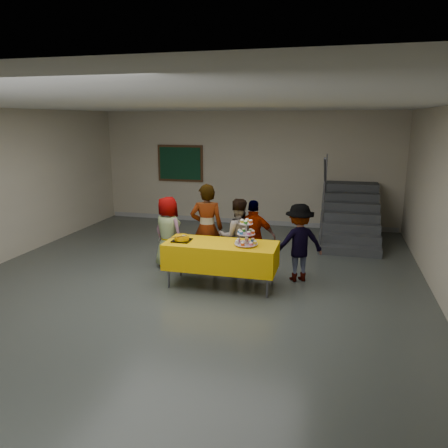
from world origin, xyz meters
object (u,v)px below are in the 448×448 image
object	(u,v)px
cupcake_stand	(246,235)
staircase	(349,218)
noticeboard	(180,163)
bake_table	(221,255)
schoolchild_a	(168,232)
schoolchild_b	(207,228)
schoolchild_d	(254,237)
schoolchild_c	(237,237)
schoolchild_e	(299,243)
bear_cake	(182,238)

from	to	relation	value
cupcake_stand	staircase	xyz separation A→B (m)	(1.72, 3.83, -0.46)
cupcake_stand	noticeboard	bearing A→B (deg)	121.37
bake_table	schoolchild_a	xyz separation A→B (m)	(-1.23, 0.72, 0.13)
schoolchild_b	cupcake_stand	bearing A→B (deg)	128.15
cupcake_stand	schoolchild_d	bearing A→B (deg)	92.18
staircase	bake_table	bearing A→B (deg)	-119.65
noticeboard	cupcake_stand	bearing A→B (deg)	-58.63
schoolchild_b	schoolchild_c	size ratio (longest dim) A/B	1.18
bake_table	staircase	distance (m)	4.35
cupcake_stand	schoolchild_e	world-z (taller)	schoolchild_e
schoolchild_b	schoolchild_c	world-z (taller)	schoolchild_b
bear_cake	schoolchild_d	distance (m)	1.38
schoolchild_a	noticeboard	world-z (taller)	noticeboard
staircase	schoolchild_b	bearing A→B (deg)	-129.91
schoolchild_e	noticeboard	world-z (taller)	noticeboard
cupcake_stand	schoolchild_c	world-z (taller)	schoolchild_c
bake_table	noticeboard	world-z (taller)	noticeboard
schoolchild_a	schoolchild_c	world-z (taller)	schoolchild_c
bear_cake	schoolchild_e	bearing A→B (deg)	19.62
schoolchild_d	noticeboard	world-z (taller)	noticeboard
schoolchild_a	schoolchild_d	xyz separation A→B (m)	(1.64, 0.08, -0.00)
bake_table	schoolchild_b	distance (m)	0.85
bake_table	schoolchild_b	xyz separation A→B (m)	(-0.45, 0.67, 0.27)
schoolchild_d	bear_cake	bearing A→B (deg)	34.45
bear_cake	noticeboard	bearing A→B (deg)	110.32
noticeboard	bake_table	bearing A→B (deg)	-62.49
schoolchild_a	noticeboard	xyz separation A→B (m)	(-1.17, 3.90, 0.91)
bear_cake	noticeboard	distance (m)	5.03
schoolchild_c	bake_table	bearing A→B (deg)	60.74
schoolchild_c	schoolchild_a	bearing A→B (deg)	-20.18
bear_cake	staircase	world-z (taller)	staircase
bear_cake	staircase	distance (m)	4.78
cupcake_stand	schoolchild_b	distance (m)	1.14
schoolchild_c	cupcake_stand	bearing A→B (deg)	93.59
bake_table	staircase	world-z (taller)	staircase
schoolchild_c	noticeboard	xyz separation A→B (m)	(-2.53, 3.92, 0.90)
schoolchild_b	schoolchild_d	bearing A→B (deg)	175.27
bear_cake	noticeboard	world-z (taller)	noticeboard
schoolchild_e	noticeboard	bearing A→B (deg)	-71.97
schoolchild_b	staircase	world-z (taller)	staircase
schoolchild_a	staircase	world-z (taller)	staircase
schoolchild_b	noticeboard	xyz separation A→B (m)	(-1.96, 3.95, 0.77)
cupcake_stand	noticeboard	world-z (taller)	noticeboard
cupcake_stand	noticeboard	size ratio (longest dim) A/B	0.34
schoolchild_e	noticeboard	size ratio (longest dim) A/B	1.06
schoolchild_b	schoolchild_d	xyz separation A→B (m)	(0.86, 0.13, -0.14)
schoolchild_a	schoolchild_d	size ratio (longest dim) A/B	1.00
schoolchild_c	schoolchild_e	world-z (taller)	schoolchild_c
cupcake_stand	bear_cake	distance (m)	1.12
schoolchild_e	bear_cake	bearing A→B (deg)	-4.79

